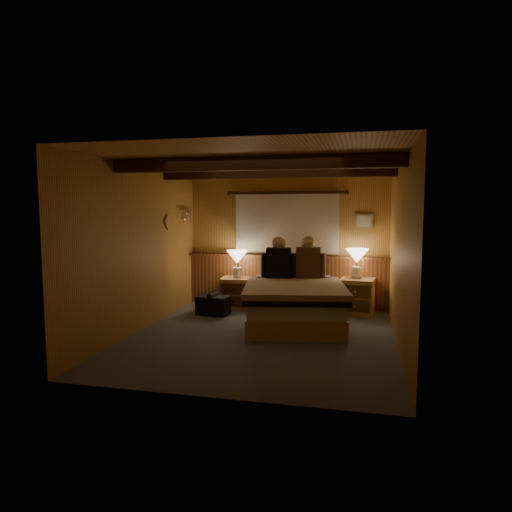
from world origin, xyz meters
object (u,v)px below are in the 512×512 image
(bed, at_px, (295,304))
(person_right, at_px, (308,261))
(nightstand_right, at_px, (357,296))
(lamp_left, at_px, (237,259))
(duffel_bag, at_px, (213,305))
(nightstand_left, at_px, (236,293))
(person_left, at_px, (279,261))
(lamp_right, at_px, (357,258))

(bed, relative_size, person_right, 2.95)
(bed, bearing_deg, nightstand_right, 37.69)
(lamp_left, xyz_separation_m, duffel_bag, (-0.26, -0.57, -0.73))
(lamp_left, height_order, duffel_bag, lamp_left)
(nightstand_left, xyz_separation_m, person_left, (0.84, -0.40, 0.64))
(nightstand_right, distance_m, lamp_left, 2.16)
(nightstand_right, xyz_separation_m, lamp_right, (-0.02, 0.03, 0.65))
(nightstand_left, bearing_deg, person_left, -29.87)
(lamp_left, bearing_deg, duffel_bag, -114.92)
(bed, distance_m, lamp_right, 1.51)
(lamp_left, bearing_deg, nightstand_right, 1.47)
(nightstand_right, xyz_separation_m, person_right, (-0.80, -0.33, 0.62))
(lamp_right, relative_size, duffel_bag, 0.91)
(bed, height_order, person_right, person_right)
(lamp_right, bearing_deg, lamp_left, -177.62)
(lamp_right, height_order, duffel_bag, lamp_right)
(nightstand_left, relative_size, lamp_left, 1.12)
(nightstand_right, distance_m, lamp_right, 0.65)
(lamp_right, distance_m, duffel_bag, 2.54)
(bed, relative_size, duffel_bag, 3.79)
(bed, distance_m, nightstand_right, 1.36)
(lamp_right, distance_m, person_left, 1.34)
(bed, bearing_deg, nightstand_left, 131.17)
(person_left, xyz_separation_m, person_right, (0.47, 0.12, 0.00))
(bed, height_order, nightstand_right, bed)
(duffel_bag, bearing_deg, nightstand_left, 73.64)
(nightstand_left, xyz_separation_m, lamp_left, (0.03, -0.00, 0.62))
(nightstand_left, relative_size, lamp_right, 1.09)
(nightstand_left, distance_m, person_left, 1.13)
(bed, distance_m, duffel_bag, 1.49)
(lamp_right, bearing_deg, duffel_bag, -164.33)
(person_right, xyz_separation_m, duffel_bag, (-1.55, -0.29, -0.76))
(lamp_left, relative_size, person_right, 0.69)
(nightstand_left, xyz_separation_m, person_right, (1.31, -0.28, 0.65))
(person_left, height_order, duffel_bag, person_left)
(bed, distance_m, nightstand_left, 1.53)
(nightstand_right, height_order, duffel_bag, nightstand_right)
(bed, height_order, duffel_bag, bed)
(nightstand_right, xyz_separation_m, lamp_left, (-2.08, -0.05, 0.59))
(person_right, bearing_deg, bed, -106.61)
(nightstand_left, distance_m, person_right, 1.49)
(nightstand_right, distance_m, person_left, 1.48)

